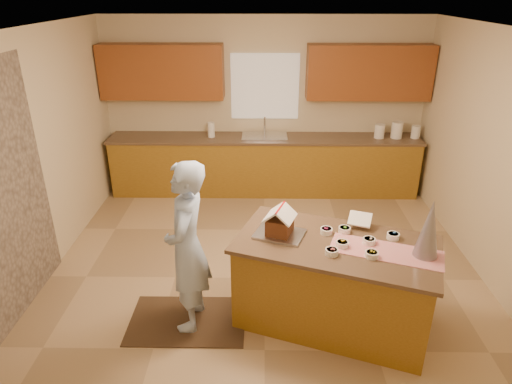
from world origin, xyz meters
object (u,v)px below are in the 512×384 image
tinsel_tree (429,229)px  gingerbread_house (280,223)px  boy (187,247)px  island_base (333,285)px

tinsel_tree → gingerbread_house: size_ratio=1.55×
tinsel_tree → boy: bearing=175.3°
island_base → boy: 1.45m
tinsel_tree → gingerbread_house: 1.32m
island_base → gingerbread_house: (-0.53, 0.13, 0.60)m
gingerbread_house → island_base: bearing=-14.2°
boy → gingerbread_house: size_ratio=4.87×
gingerbread_house → boy: bearing=-169.0°
island_base → boy: boy is taller
boy → gingerbread_house: bearing=104.4°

